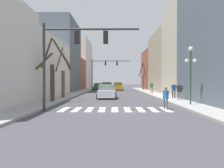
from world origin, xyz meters
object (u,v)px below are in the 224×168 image
at_px(pedestrian_crossing_street, 166,96).
at_px(car_parked_left_far, 98,87).
at_px(street_tree_right_near, 143,78).
at_px(street_lamp_right_corner, 191,64).
at_px(car_driving_away_lane, 107,92).
at_px(pedestrian_on_left_sidewalk, 152,86).
at_px(car_parked_left_mid, 107,88).
at_px(traffic_signal_near, 72,47).
at_px(pedestrian_waiting_at_curb, 180,90).
at_px(street_tree_right_mid, 64,76).
at_px(pedestrian_near_right_corner, 174,89).
at_px(traffic_signal_far, 103,67).
at_px(street_tree_left_near, 52,73).
at_px(car_parked_right_near, 118,87).

bearing_deg(pedestrian_crossing_street, car_parked_left_far, -16.18).
relative_size(car_parked_left_far, street_tree_right_near, 0.72).
distance_m(street_lamp_right_corner, car_driving_away_lane, 10.79).
height_order(car_driving_away_lane, pedestrian_on_left_sidewalk, pedestrian_on_left_sidewalk).
distance_m(car_parked_left_far, car_parked_left_mid, 13.25).
xyz_separation_m(traffic_signal_near, street_lamp_right_corner, (8.87, 2.98, -0.84)).
bearing_deg(pedestrian_on_left_sidewalk, pedestrian_waiting_at_curb, -117.28).
bearing_deg(street_tree_right_mid, traffic_signal_near, -74.17).
height_order(car_parked_left_far, street_tree_right_mid, street_tree_right_mid).
bearing_deg(street_lamp_right_corner, street_tree_right_near, 89.49).
distance_m(pedestrian_crossing_street, street_tree_right_near, 33.10).
bearing_deg(street_tree_right_mid, pedestrian_near_right_corner, -3.77).
height_order(car_parked_left_far, car_parked_left_mid, car_parked_left_mid).
distance_m(street_lamp_right_corner, street_tree_right_mid, 13.98).
xyz_separation_m(street_lamp_right_corner, pedestrian_crossing_street, (-2.42, -1.91, -2.44)).
xyz_separation_m(traffic_signal_far, pedestrian_crossing_street, (5.92, -30.75, -3.96)).
relative_size(traffic_signal_near, street_tree_left_near, 1.08).
bearing_deg(car_parked_left_far, pedestrian_near_right_corner, -158.98).
distance_m(car_parked_left_mid, pedestrian_crossing_street, 22.86).
bearing_deg(traffic_signal_near, car_parked_left_mid, 86.17).
bearing_deg(street_tree_right_mid, pedestrian_on_left_sidewalk, 36.20).
distance_m(pedestrian_on_left_sidewalk, street_tree_right_near, 15.32).
bearing_deg(car_parked_left_mid, car_parked_left_far, -169.01).
height_order(traffic_signal_far, pedestrian_waiting_at_curb, traffic_signal_far).
height_order(traffic_signal_far, pedestrian_crossing_street, traffic_signal_far).
height_order(pedestrian_near_right_corner, street_tree_right_mid, street_tree_right_mid).
xyz_separation_m(traffic_signal_near, street_tree_left_near, (-2.99, 5.85, -1.51)).
bearing_deg(pedestrian_on_left_sidewalk, car_parked_left_far, 87.18).
height_order(pedestrian_on_left_sidewalk, street_tree_left_near, street_tree_left_near).
distance_m(pedestrian_near_right_corner, street_tree_left_near, 12.98).
height_order(car_parked_left_far, pedestrian_crossing_street, pedestrian_crossing_street).
height_order(traffic_signal_far, pedestrian_near_right_corner, traffic_signal_far).
height_order(car_parked_right_near, car_parked_left_mid, car_parked_left_mid).
bearing_deg(car_parked_right_near, street_tree_left_near, 166.44).
distance_m(traffic_signal_near, car_parked_left_mid, 23.70).
relative_size(traffic_signal_far, car_parked_left_far, 1.91).
bearing_deg(car_parked_right_near, pedestrian_crossing_street, -174.99).
bearing_deg(pedestrian_crossing_street, pedestrian_on_left_sidewalk, -34.62).
xyz_separation_m(car_driving_away_lane, pedestrian_on_left_sidewalk, (6.55, 7.96, 0.45)).
bearing_deg(car_driving_away_lane, street_lamp_right_corner, 41.46).
xyz_separation_m(car_parked_left_far, pedestrian_near_right_corner, (10.31, -26.81, 0.44)).
height_order(street_lamp_right_corner, pedestrian_near_right_corner, street_lamp_right_corner).
bearing_deg(traffic_signal_near, car_parked_right_near, 83.79).
distance_m(car_driving_away_lane, car_parked_left_mid, 12.59).
bearing_deg(street_tree_right_mid, traffic_signal_far, 80.77).
bearing_deg(traffic_signal_far, traffic_signal_near, -90.95).
height_order(pedestrian_near_right_corner, pedestrian_crossing_street, pedestrian_near_right_corner).
height_order(traffic_signal_far, street_tree_left_near, traffic_signal_far).
relative_size(car_parked_left_far, street_tree_right_mid, 0.75).
distance_m(car_driving_away_lane, street_tree_right_mid, 5.24).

